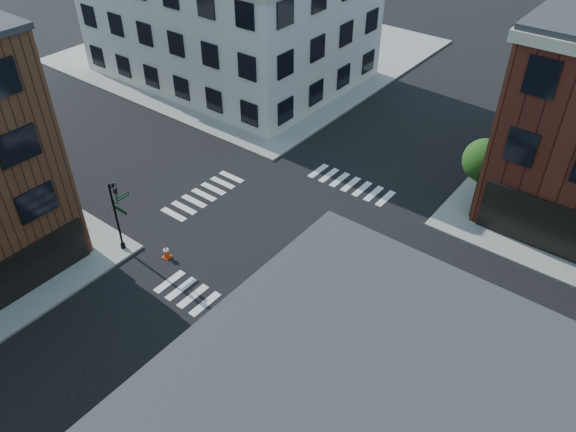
# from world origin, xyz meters

# --- Properties ---
(ground) EXTENTS (120.00, 120.00, 0.00)m
(ground) POSITION_xyz_m (0.00, 0.00, 0.00)
(ground) COLOR black
(ground) RESTS_ON ground
(sidewalk_nw) EXTENTS (30.00, 30.00, 0.15)m
(sidewalk_nw) POSITION_xyz_m (-21.00, 21.00, 0.07)
(sidewalk_nw) COLOR gray
(sidewalk_nw) RESTS_ON ground
(building_nw) EXTENTS (22.00, 16.00, 11.00)m
(building_nw) POSITION_xyz_m (-19.00, 16.00, 5.50)
(building_nw) COLOR silver
(building_nw) RESTS_ON ground
(tree_near) EXTENTS (2.69, 2.69, 4.49)m
(tree_near) POSITION_xyz_m (7.56, 9.98, 3.16)
(tree_near) COLOR black
(tree_near) RESTS_ON ground
(tree_far) EXTENTS (2.43, 2.43, 4.07)m
(tree_far) POSITION_xyz_m (7.56, 15.98, 2.87)
(tree_far) COLOR black
(tree_far) RESTS_ON ground
(signal_pole) EXTENTS (1.29, 1.24, 4.60)m
(signal_pole) POSITION_xyz_m (-6.72, -6.68, 2.86)
(signal_pole) COLOR black
(signal_pole) RESTS_ON ground
(box_truck) EXTENTS (7.50, 2.42, 3.37)m
(box_truck) POSITION_xyz_m (9.81, -4.00, 1.75)
(box_truck) COLOR silver
(box_truck) RESTS_ON ground
(traffic_cone) EXTENTS (0.47, 0.47, 0.80)m
(traffic_cone) POSITION_xyz_m (-4.32, -5.70, 0.39)
(traffic_cone) COLOR #EA3E0A
(traffic_cone) RESTS_ON ground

